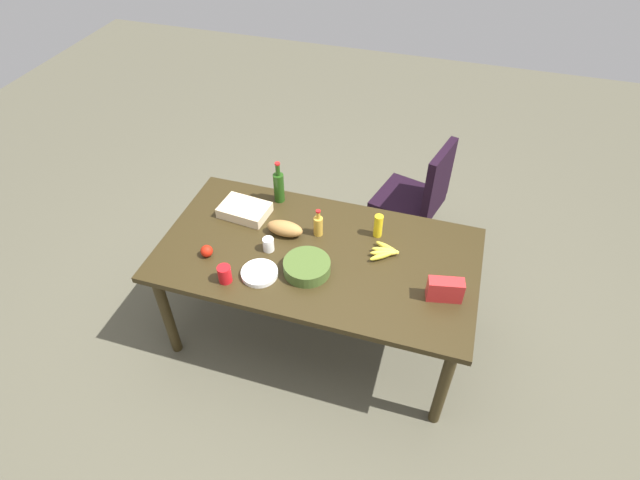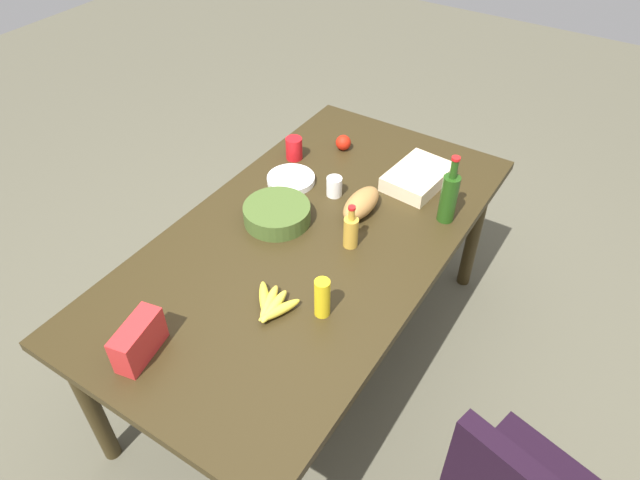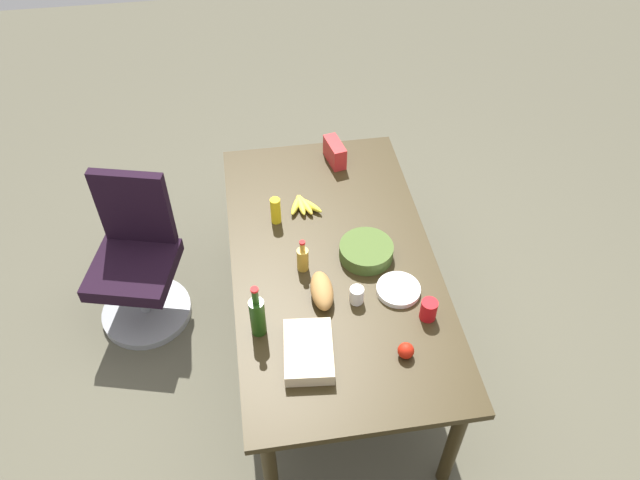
% 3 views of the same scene
% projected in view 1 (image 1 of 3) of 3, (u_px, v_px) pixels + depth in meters
% --- Properties ---
extents(ground_plane, '(10.00, 10.00, 0.00)m').
position_uv_depth(ground_plane, '(318.00, 330.00, 3.71)').
color(ground_plane, '#565342').
extents(conference_table, '(1.99, 1.06, 0.79)m').
position_uv_depth(conference_table, '(317.00, 261.00, 3.23)').
color(conference_table, '#312612').
rests_on(conference_table, ground).
extents(office_chair, '(0.59, 0.59, 0.99)m').
position_uv_depth(office_chair, '(413.00, 208.00, 4.13)').
color(office_chair, gray).
rests_on(office_chair, ground).
extents(dressing_bottle, '(0.07, 0.07, 0.20)m').
position_uv_depth(dressing_bottle, '(318.00, 225.00, 3.25)').
color(dressing_bottle, gold).
rests_on(dressing_bottle, conference_table).
extents(red_solo_cup, '(0.09, 0.09, 0.11)m').
position_uv_depth(red_solo_cup, '(225.00, 274.00, 2.96)').
color(red_solo_cup, red).
rests_on(red_solo_cup, conference_table).
extents(paper_plate_stack, '(0.27, 0.27, 0.03)m').
position_uv_depth(paper_plate_stack, '(259.00, 273.00, 3.02)').
color(paper_plate_stack, white).
rests_on(paper_plate_stack, conference_table).
extents(chip_bag_red, '(0.21, 0.12, 0.14)m').
position_uv_depth(chip_bag_red, '(445.00, 290.00, 2.85)').
color(chip_bag_red, red).
rests_on(chip_bag_red, conference_table).
extents(wine_bottle, '(0.09, 0.09, 0.31)m').
position_uv_depth(wine_bottle, '(279.00, 186.00, 3.47)').
color(wine_bottle, '#1F4612').
rests_on(wine_bottle, conference_table).
extents(banana_bunch, '(0.18, 0.20, 0.04)m').
position_uv_depth(banana_bunch, '(385.00, 252.00, 3.14)').
color(banana_bunch, yellow).
rests_on(banana_bunch, conference_table).
extents(sheet_cake, '(0.34, 0.25, 0.07)m').
position_uv_depth(sheet_cake, '(245.00, 210.00, 3.42)').
color(sheet_cake, beige).
rests_on(sheet_cake, conference_table).
extents(salad_bowl, '(0.33, 0.33, 0.08)m').
position_uv_depth(salad_bowl, '(307.00, 267.00, 3.03)').
color(salad_bowl, '#435A25').
rests_on(salad_bowl, conference_table).
extents(paper_cup, '(0.07, 0.07, 0.09)m').
position_uv_depth(paper_cup, '(268.00, 244.00, 3.16)').
color(paper_cup, white).
rests_on(paper_cup, conference_table).
extents(apple_red, '(0.10, 0.10, 0.08)m').
position_uv_depth(apple_red, '(207.00, 251.00, 3.13)').
color(apple_red, red).
rests_on(apple_red, conference_table).
extents(mustard_bottle, '(0.06, 0.06, 0.16)m').
position_uv_depth(mustard_bottle, '(378.00, 226.00, 3.23)').
color(mustard_bottle, yellow).
rests_on(mustard_bottle, conference_table).
extents(bread_loaf, '(0.24, 0.11, 0.10)m').
position_uv_depth(bread_loaf, '(285.00, 229.00, 3.26)').
color(bread_loaf, '#A9763C').
rests_on(bread_loaf, conference_table).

